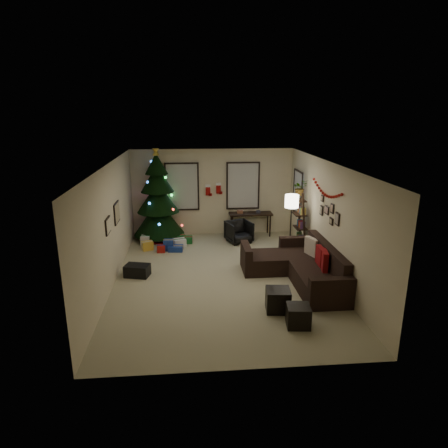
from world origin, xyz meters
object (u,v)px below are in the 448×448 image
at_px(sofa, 301,267).
at_px(desk_chair, 239,232).
at_px(bookshelf, 301,223).
at_px(desk, 251,216).
at_px(christmas_tree, 158,201).

xyz_separation_m(sofa, desk_chair, (-1.10, 2.81, 0.03)).
bearing_deg(bookshelf, desk_chair, 146.35).
bearing_deg(desk, sofa, -79.23).
bearing_deg(bookshelf, desk, 123.61).
distance_m(christmas_tree, bookshelf, 4.32).
relative_size(desk, desk_chair, 2.07).
bearing_deg(sofa, desk_chair, 111.44).
bearing_deg(christmas_tree, bookshelf, -22.37).
relative_size(desk_chair, bookshelf, 0.37).
distance_m(sofa, bookshelf, 1.91).
distance_m(sofa, desk, 3.54).
bearing_deg(desk_chair, christmas_tree, 146.80).
distance_m(sofa, desk_chair, 3.02).
relative_size(sofa, bookshelf, 1.62).
bearing_deg(desk_chair, bookshelf, -53.06).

